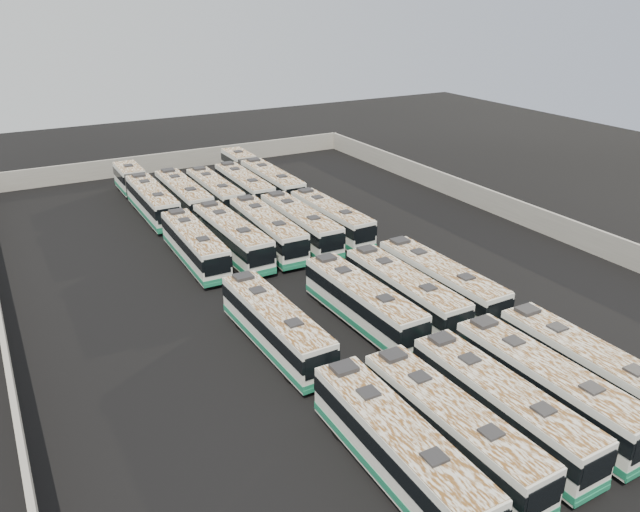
% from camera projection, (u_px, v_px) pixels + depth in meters
% --- Properties ---
extents(ground, '(140.00, 140.00, 0.00)m').
position_uv_depth(ground, '(322.00, 277.00, 48.41)').
color(ground, black).
rests_on(ground, ground).
extents(perimeter_wall, '(45.20, 73.20, 2.20)m').
position_uv_depth(perimeter_wall, '(322.00, 264.00, 47.97)').
color(perimeter_wall, gray).
rests_on(perimeter_wall, ground).
extents(bus_front_far_left, '(2.59, 11.51, 3.23)m').
position_uv_depth(bus_front_far_left, '(397.00, 448.00, 27.88)').
color(bus_front_far_left, silver).
rests_on(bus_front_far_left, ground).
extents(bus_front_left, '(2.62, 11.17, 3.13)m').
position_uv_depth(bus_front_left, '(451.00, 427.00, 29.32)').
color(bus_front_left, silver).
rests_on(bus_front_left, ground).
extents(bus_front_center, '(2.53, 11.19, 3.14)m').
position_uv_depth(bus_front_center, '(501.00, 406.00, 30.79)').
color(bus_front_center, silver).
rests_on(bus_front_center, ground).
extents(bus_front_right, '(2.60, 11.48, 3.22)m').
position_uv_depth(bus_front_right, '(547.00, 386.00, 32.24)').
color(bus_front_right, silver).
rests_on(bus_front_right, ground).
extents(bus_front_far_right, '(2.40, 11.32, 3.19)m').
position_uv_depth(bus_front_far_right, '(590.00, 370.00, 33.67)').
color(bus_front_far_right, silver).
rests_on(bus_front_far_right, ground).
extents(bus_midfront_far_left, '(2.62, 11.24, 3.15)m').
position_uv_depth(bus_midfront_far_left, '(275.00, 325.00, 38.13)').
color(bus_midfront_far_left, silver).
rests_on(bus_midfront_far_left, ground).
extents(bus_midfront_center, '(2.60, 11.25, 3.16)m').
position_uv_depth(bus_midfront_center, '(363.00, 302.00, 40.97)').
color(bus_midfront_center, silver).
rests_on(bus_midfront_center, ground).
extents(bus_midfront_right, '(2.41, 11.27, 3.17)m').
position_uv_depth(bus_midfront_right, '(404.00, 292.00, 42.34)').
color(bus_midfront_right, silver).
rests_on(bus_midfront_right, ground).
extents(bus_midfront_far_right, '(2.61, 11.51, 3.23)m').
position_uv_depth(bus_midfront_far_right, '(440.00, 282.00, 43.71)').
color(bus_midfront_far_right, silver).
rests_on(bus_midfront_far_right, ground).
extents(bus_midback_far_left, '(2.53, 11.14, 3.13)m').
position_uv_depth(bus_midback_far_left, '(195.00, 245.00, 50.23)').
color(bus_midback_far_left, silver).
rests_on(bus_midback_far_left, ground).
extents(bus_midback_left, '(2.73, 11.65, 3.27)m').
position_uv_depth(bus_midback_left, '(232.00, 237.00, 51.65)').
color(bus_midback_left, silver).
rests_on(bus_midback_left, ground).
extents(bus_midback_center, '(2.71, 11.62, 3.26)m').
position_uv_depth(bus_midback_center, '(267.00, 230.00, 53.14)').
color(bus_midback_center, silver).
rests_on(bus_midback_center, ground).
extents(bus_midback_right, '(2.54, 11.53, 3.24)m').
position_uv_depth(bus_midback_right, '(300.00, 224.00, 54.40)').
color(bus_midback_right, silver).
rests_on(bus_midback_right, ground).
extents(bus_midback_far_right, '(2.61, 11.10, 3.11)m').
position_uv_depth(bus_midback_far_right, '(331.00, 219.00, 55.99)').
color(bus_midback_far_right, silver).
rests_on(bus_midback_far_right, ground).
extents(bus_back_far_left, '(2.49, 17.63, 3.20)m').
position_uv_depth(bus_back_far_left, '(145.00, 193.00, 62.86)').
color(bus_back_far_left, silver).
rests_on(bus_back_far_left, ground).
extents(bus_back_left, '(2.47, 11.59, 3.26)m').
position_uv_depth(bus_back_left, '(183.00, 196.00, 61.82)').
color(bus_back_left, silver).
rests_on(bus_back_left, ground).
extents(bus_back_center, '(2.41, 11.08, 3.12)m').
position_uv_depth(bus_back_center, '(215.00, 192.00, 63.17)').
color(bus_back_center, silver).
rests_on(bus_back_center, ground).
extents(bus_back_right, '(2.60, 11.29, 3.17)m').
position_uv_depth(bus_back_right, '(244.00, 187.00, 64.80)').
color(bus_back_right, silver).
rests_on(bus_back_right, ground).
extents(bus_back_far_right, '(2.56, 17.83, 3.23)m').
position_uv_depth(bus_back_far_right, '(260.00, 176.00, 68.49)').
color(bus_back_far_right, silver).
rests_on(bus_back_far_right, ground).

